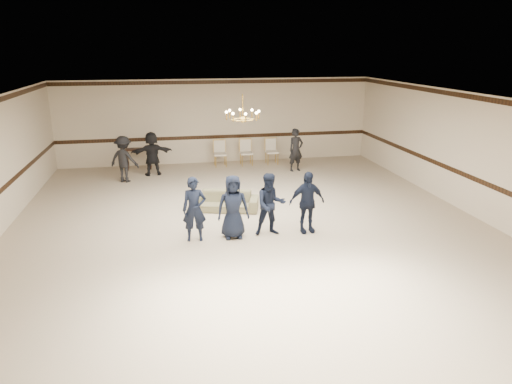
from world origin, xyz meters
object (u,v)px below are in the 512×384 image
adult_mid (152,154)px  banquet_chair_right (272,152)px  chandelier (243,107)px  boy_c (270,204)px  boy_d (307,202)px  boy_a (194,209)px  console_table (139,159)px  settee (226,201)px  banquet_chair_mid (246,153)px  adult_left (124,159)px  adult_right (296,150)px  boy_b (233,207)px  banquet_chair_left (220,154)px

adult_mid → banquet_chair_right: size_ratio=1.60×
chandelier → boy_c: 2.70m
boy_c → boy_d: same height
boy_a → console_table: 7.27m
settee → banquet_chair_right: 5.51m
boy_a → banquet_chair_mid: 7.31m
boy_d → banquet_chair_right: 6.93m
settee → adult_left: (-2.93, 3.46, 0.51)m
adult_right → boy_b: bearing=-133.6°
boy_b → adult_mid: 6.42m
settee → adult_right: bearing=66.2°
boy_a → console_table: bearing=107.1°
chandelier → settee: (-0.45, 0.32, -2.61)m
adult_left → adult_right: same height
boy_d → console_table: size_ratio=1.65×
boy_d → banquet_chair_left: 7.01m
boy_d → adult_right: bearing=72.2°
adult_mid → console_table: bearing=-69.1°
adult_left → banquet_chair_right: (5.38, 1.47, -0.29)m
adult_mid → console_table: 1.17m
adult_left → banquet_chair_right: adult_left is taller
chandelier → boy_a: 3.03m
adult_mid → banquet_chair_left: 2.62m
boy_b → adult_right: (3.14, 5.71, 0.01)m
settee → console_table: size_ratio=1.95×
chandelier → adult_left: 5.49m
banquet_chair_mid → console_table: size_ratio=1.06×
banquet_chair_right → console_table: 5.00m
boy_d → boy_c: bearing=175.4°
boy_c → adult_right: size_ratio=0.98×
adult_left → banquet_chair_left: (3.38, 1.47, -0.29)m
banquet_chair_right → settee: bearing=-116.9°
chandelier → boy_b: chandelier is taller
adult_right → banquet_chair_right: bearing=103.0°
chandelier → console_table: size_ratio=1.02×
boy_b → chandelier: bearing=72.4°
boy_b → adult_right: size_ratio=0.98×
banquet_chair_left → banquet_chair_mid: same height
boy_d → chandelier: bearing=123.4°
boy_c → console_table: size_ratio=1.65×
boy_b → adult_right: adult_right is taller
adult_left → banquet_chair_left: bearing=-130.7°
banquet_chair_mid → console_table: bearing=178.6°
settee → boy_c: bearing=-51.7°
chandelier → boy_d: size_ratio=0.62×
boy_a → adult_right: 7.00m
boy_a → adult_mid: adult_mid is taller
adult_mid → banquet_chair_right: bearing=-177.4°
boy_c → banquet_chair_right: 7.08m
boy_c → banquet_chair_left: boy_c is taller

